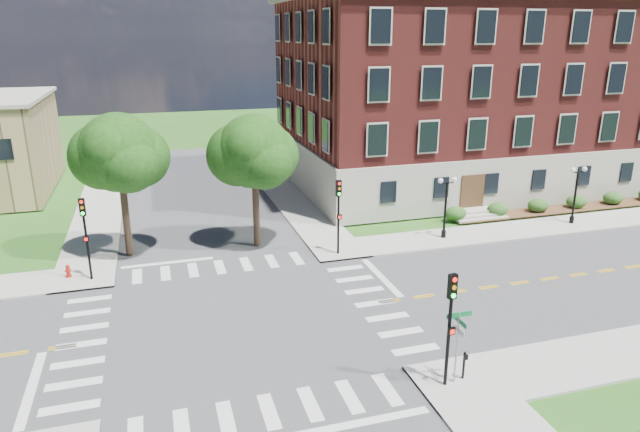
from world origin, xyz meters
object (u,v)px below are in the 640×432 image
object	(u,v)px
street_sign_pole	(458,333)
traffic_signal_se	(450,316)
traffic_signal_ne	(339,208)
twin_lamp_west	(446,204)
push_button_post	(464,364)
traffic_signal_nw	(85,228)
fire_hydrant	(68,271)
twin_lamp_east	(576,192)

from	to	relation	value
street_sign_pole	traffic_signal_se	bearing A→B (deg)	-168.70
traffic_signal_ne	twin_lamp_west	xyz separation A→B (m)	(7.89, 0.77, -0.66)
push_button_post	street_sign_pole	bearing A→B (deg)	-170.88
traffic_signal_nw	fire_hydrant	world-z (taller)	traffic_signal_nw
traffic_signal_ne	push_button_post	xyz separation A→B (m)	(0.51, -14.53, -2.39)
street_sign_pole	push_button_post	world-z (taller)	street_sign_pole
push_button_post	twin_lamp_east	bearing A→B (deg)	40.52
traffic_signal_nw	traffic_signal_ne	bearing A→B (deg)	-1.22
traffic_signal_ne	traffic_signal_se	bearing A→B (deg)	-91.53
twin_lamp_west	twin_lamp_east	size ratio (longest dim) A/B	1.00
street_sign_pole	traffic_signal_ne	bearing A→B (deg)	90.26
push_button_post	fire_hydrant	bearing A→B (deg)	136.78
traffic_signal_se	street_sign_pole	distance (m)	0.99
traffic_signal_se	street_sign_pole	xyz separation A→B (m)	(0.46, 0.09, -0.88)
traffic_signal_se	twin_lamp_east	size ratio (longest dim) A/B	1.13
street_sign_pole	push_button_post	size ratio (longest dim) A/B	2.58
traffic_signal_se	push_button_post	xyz separation A→B (m)	(0.90, 0.16, -2.39)
street_sign_pole	push_button_post	xyz separation A→B (m)	(0.44, 0.07, -1.51)
traffic_signal_nw	street_sign_pole	xyz separation A→B (m)	(14.81, -14.91, -0.88)
fire_hydrant	traffic_signal_nw	bearing A→B (deg)	-28.65
traffic_signal_nw	push_button_post	distance (m)	21.41
traffic_signal_ne	twin_lamp_west	world-z (taller)	traffic_signal_ne
traffic_signal_ne	traffic_signal_nw	distance (m)	14.75
fire_hydrant	push_button_post	bearing A→B (deg)	-43.22
traffic_signal_nw	twin_lamp_west	xyz separation A→B (m)	(22.64, 0.46, -0.66)
twin_lamp_east	street_sign_pole	size ratio (longest dim) A/B	1.36
traffic_signal_se	push_button_post	size ratio (longest dim) A/B	4.00
traffic_signal_nw	fire_hydrant	bearing A→B (deg)	151.35
street_sign_pole	push_button_post	distance (m)	1.58
traffic_signal_ne	street_sign_pole	bearing A→B (deg)	-89.74
traffic_signal_se	fire_hydrant	distance (m)	22.33
twin_lamp_east	push_button_post	size ratio (longest dim) A/B	3.53
traffic_signal_nw	traffic_signal_se	bearing A→B (deg)	-46.27
fire_hydrant	twin_lamp_east	bearing A→B (deg)	-0.33
traffic_signal_ne	twin_lamp_east	size ratio (longest dim) A/B	1.13
traffic_signal_nw	twin_lamp_east	distance (m)	33.22
twin_lamp_east	fire_hydrant	distance (m)	34.55
traffic_signal_ne	traffic_signal_nw	xyz separation A→B (m)	(-14.74, 0.31, 0.00)
street_sign_pole	traffic_signal_nw	bearing A→B (deg)	134.81
traffic_signal_nw	street_sign_pole	world-z (taller)	traffic_signal_nw
twin_lamp_east	twin_lamp_west	bearing A→B (deg)	-179.74
street_sign_pole	push_button_post	bearing A→B (deg)	9.12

